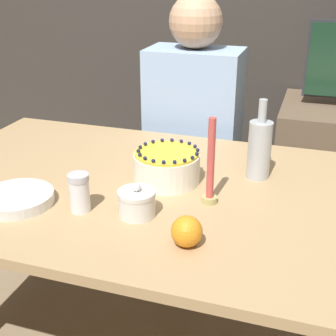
% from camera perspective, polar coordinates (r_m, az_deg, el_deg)
% --- Properties ---
extents(dining_table, '(1.63, 0.95, 0.74)m').
position_cam_1_polar(dining_table, '(1.50, -0.76, -5.78)').
color(dining_table, tan).
rests_on(dining_table, ground_plane).
extents(cake, '(0.21, 0.21, 0.11)m').
position_cam_1_polar(cake, '(1.48, 0.00, 0.15)').
color(cake, white).
rests_on(cake, dining_table).
extents(sugar_bowl, '(0.11, 0.11, 0.10)m').
position_cam_1_polar(sugar_bowl, '(1.29, -3.82, -4.25)').
color(sugar_bowl, silver).
rests_on(sugar_bowl, dining_table).
extents(sugar_shaker, '(0.06, 0.06, 0.11)m').
position_cam_1_polar(sugar_shaker, '(1.33, -10.74, -2.94)').
color(sugar_shaker, white).
rests_on(sugar_shaker, dining_table).
extents(plate_stack, '(0.21, 0.21, 0.03)m').
position_cam_1_polar(plate_stack, '(1.43, -17.93, -3.56)').
color(plate_stack, silver).
rests_on(plate_stack, dining_table).
extents(candle, '(0.05, 0.05, 0.26)m').
position_cam_1_polar(candle, '(1.33, 5.21, -0.21)').
color(candle, tan).
rests_on(candle, dining_table).
extents(bottle, '(0.07, 0.07, 0.26)m').
position_cam_1_polar(bottle, '(1.52, 11.09, 2.36)').
color(bottle, '#B2B7BC').
rests_on(bottle, dining_table).
extents(orange_fruit_0, '(0.08, 0.08, 0.08)m').
position_cam_1_polar(orange_fruit_0, '(1.16, 2.29, -7.72)').
color(orange_fruit_0, orange).
rests_on(orange_fruit_0, dining_table).
extents(person_man_blue_shirt, '(0.40, 0.34, 1.27)m').
position_cam_1_polar(person_man_blue_shirt, '(2.14, 3.01, 1.30)').
color(person_man_blue_shirt, '#2D2D38').
rests_on(person_man_blue_shirt, ground_plane).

